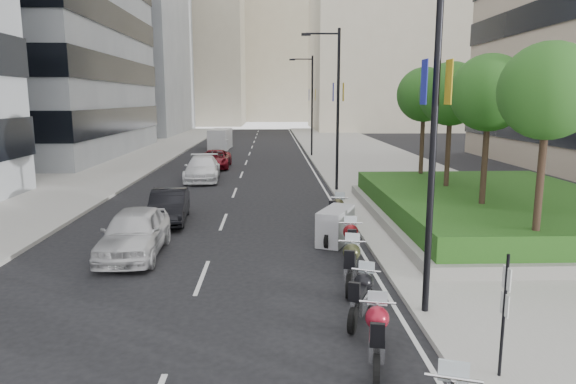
{
  "coord_description": "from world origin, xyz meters",
  "views": [
    {
      "loc": [
        0.57,
        -10.66,
        5.23
      ],
      "look_at": [
        1.16,
        7.09,
        2.0
      ],
      "focal_mm": 32.0,
      "sensor_mm": 36.0,
      "label": 1
    }
  ],
  "objects_px": {
    "car_b": "(169,206)",
    "lamp_post_0": "(428,106)",
    "lamp_post_1": "(335,102)",
    "motorcycle_6": "(337,212)",
    "motorcycle_2": "(361,296)",
    "motorcycle_5": "(336,226)",
    "motorcycle_4": "(351,242)",
    "car_a": "(134,232)",
    "lamp_post_2": "(310,101)",
    "motorcycle_1": "(377,336)",
    "parking_sign": "(504,309)",
    "car_d": "(215,159)",
    "motorcycle_3": "(351,265)",
    "car_c": "(202,168)",
    "delivery_van": "(220,140)"
  },
  "relations": [
    {
      "from": "car_b",
      "to": "lamp_post_0",
      "type": "bearing_deg",
      "value": -56.35
    },
    {
      "from": "lamp_post_1",
      "to": "motorcycle_6",
      "type": "distance_m",
      "value": 9.28
    },
    {
      "from": "lamp_post_1",
      "to": "motorcycle_2",
      "type": "distance_m",
      "value": 17.73
    },
    {
      "from": "lamp_post_0",
      "to": "motorcycle_5",
      "type": "height_order",
      "value": "lamp_post_0"
    },
    {
      "from": "lamp_post_0",
      "to": "motorcycle_4",
      "type": "distance_m",
      "value": 6.32
    },
    {
      "from": "lamp_post_1",
      "to": "car_b",
      "type": "relative_size",
      "value": 2.13
    },
    {
      "from": "lamp_post_0",
      "to": "car_a",
      "type": "distance_m",
      "value": 10.63
    },
    {
      "from": "lamp_post_2",
      "to": "car_a",
      "type": "height_order",
      "value": "lamp_post_2"
    },
    {
      "from": "motorcycle_1",
      "to": "motorcycle_6",
      "type": "bearing_deg",
      "value": 8.32
    },
    {
      "from": "lamp_post_0",
      "to": "parking_sign",
      "type": "bearing_deg",
      "value": -77.67
    },
    {
      "from": "motorcycle_5",
      "to": "car_d",
      "type": "height_order",
      "value": "car_d"
    },
    {
      "from": "motorcycle_2",
      "to": "motorcycle_3",
      "type": "bearing_deg",
      "value": 20.26
    },
    {
      "from": "motorcycle_4",
      "to": "motorcycle_5",
      "type": "bearing_deg",
      "value": 12.81
    },
    {
      "from": "lamp_post_0",
      "to": "motorcycle_6",
      "type": "distance_m",
      "value": 9.98
    },
    {
      "from": "parking_sign",
      "to": "motorcycle_4",
      "type": "height_order",
      "value": "parking_sign"
    },
    {
      "from": "car_c",
      "to": "car_b",
      "type": "bearing_deg",
      "value": -93.3
    },
    {
      "from": "lamp_post_1",
      "to": "motorcycle_6",
      "type": "height_order",
      "value": "lamp_post_1"
    },
    {
      "from": "motorcycle_3",
      "to": "car_a",
      "type": "bearing_deg",
      "value": 77.33
    },
    {
      "from": "parking_sign",
      "to": "motorcycle_2",
      "type": "bearing_deg",
      "value": 125.7
    },
    {
      "from": "car_a",
      "to": "motorcycle_1",
      "type": "bearing_deg",
      "value": -49.8
    },
    {
      "from": "parking_sign",
      "to": "motorcycle_4",
      "type": "distance_m",
      "value": 7.61
    },
    {
      "from": "lamp_post_1",
      "to": "delivery_van",
      "type": "height_order",
      "value": "lamp_post_1"
    },
    {
      "from": "lamp_post_2",
      "to": "lamp_post_1",
      "type": "bearing_deg",
      "value": -90.0
    },
    {
      "from": "lamp_post_1",
      "to": "car_c",
      "type": "bearing_deg",
      "value": 150.35
    },
    {
      "from": "lamp_post_2",
      "to": "car_b",
      "type": "relative_size",
      "value": 2.13
    },
    {
      "from": "motorcycle_3",
      "to": "car_c",
      "type": "bearing_deg",
      "value": 31.07
    },
    {
      "from": "motorcycle_2",
      "to": "lamp_post_1",
      "type": "bearing_deg",
      "value": 17.85
    },
    {
      "from": "lamp_post_2",
      "to": "motorcycle_5",
      "type": "xyz_separation_m",
      "value": [
        -1.22,
        -28.45,
        -4.42
      ]
    },
    {
      "from": "motorcycle_2",
      "to": "motorcycle_5",
      "type": "height_order",
      "value": "motorcycle_5"
    },
    {
      "from": "car_b",
      "to": "delivery_van",
      "type": "distance_m",
      "value": 32.85
    },
    {
      "from": "lamp_post_0",
      "to": "car_d",
      "type": "distance_m",
      "value": 29.11
    },
    {
      "from": "motorcycle_1",
      "to": "motorcycle_3",
      "type": "height_order",
      "value": "motorcycle_3"
    },
    {
      "from": "car_a",
      "to": "car_b",
      "type": "bearing_deg",
      "value": 85.84
    },
    {
      "from": "lamp_post_0",
      "to": "motorcycle_5",
      "type": "xyz_separation_m",
      "value": [
        -1.22,
        6.55,
        -4.42
      ]
    },
    {
      "from": "lamp_post_1",
      "to": "lamp_post_2",
      "type": "relative_size",
      "value": 1.0
    },
    {
      "from": "car_a",
      "to": "delivery_van",
      "type": "relative_size",
      "value": 0.92
    },
    {
      "from": "lamp_post_2",
      "to": "car_d",
      "type": "height_order",
      "value": "lamp_post_2"
    },
    {
      "from": "car_d",
      "to": "motorcycle_1",
      "type": "bearing_deg",
      "value": -78.37
    },
    {
      "from": "motorcycle_3",
      "to": "delivery_van",
      "type": "relative_size",
      "value": 0.46
    },
    {
      "from": "motorcycle_2",
      "to": "delivery_van",
      "type": "relative_size",
      "value": 0.4
    },
    {
      "from": "motorcycle_1",
      "to": "motorcycle_5",
      "type": "xyz_separation_m",
      "value": [
        0.28,
        8.79,
        0.04
      ]
    },
    {
      "from": "lamp_post_1",
      "to": "motorcycle_3",
      "type": "relative_size",
      "value": 3.83
    },
    {
      "from": "car_c",
      "to": "car_a",
      "type": "bearing_deg",
      "value": -94.17
    },
    {
      "from": "car_a",
      "to": "motorcycle_3",
      "type": "bearing_deg",
      "value": -26.28
    },
    {
      "from": "parking_sign",
      "to": "motorcycle_4",
      "type": "xyz_separation_m",
      "value": [
        -1.65,
        7.38,
        -0.83
      ]
    },
    {
      "from": "lamp_post_0",
      "to": "motorcycle_4",
      "type": "bearing_deg",
      "value": 102.77
    },
    {
      "from": "car_d",
      "to": "parking_sign",
      "type": "bearing_deg",
      "value": -74.87
    },
    {
      "from": "car_b",
      "to": "motorcycle_2",
      "type": "bearing_deg",
      "value": -61.96
    },
    {
      "from": "motorcycle_6",
      "to": "car_b",
      "type": "relative_size",
      "value": 0.53
    },
    {
      "from": "motorcycle_1",
      "to": "car_c",
      "type": "relative_size",
      "value": 0.42
    }
  ]
}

